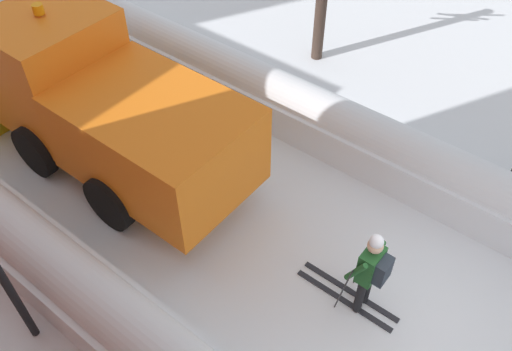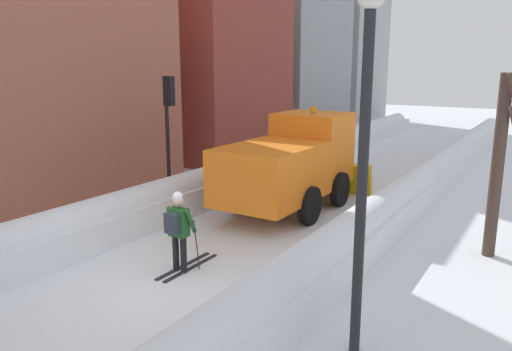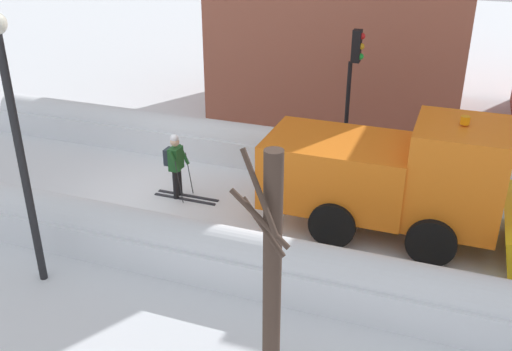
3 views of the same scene
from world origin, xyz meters
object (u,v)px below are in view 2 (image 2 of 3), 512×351
at_px(traffic_light_pole, 169,116).
at_px(street_lamp, 365,132).
at_px(plow_truck, 293,163).
at_px(bare_tree_near, 498,164).
at_px(skier, 179,228).

xyz_separation_m(traffic_light_pole, street_lamp, (7.99, -4.82, 0.60)).
bearing_deg(plow_truck, street_lamp, -55.21).
bearing_deg(traffic_light_pole, bare_tree_near, 4.47).
distance_m(skier, traffic_light_pole, 5.63).
bearing_deg(plow_truck, traffic_light_pole, -153.07).
distance_m(plow_truck, skier, 5.64).
xyz_separation_m(plow_truck, street_lamp, (4.56, -6.56, 2.01)).
height_order(plow_truck, street_lamp, street_lamp).
bearing_deg(bare_tree_near, street_lamp, -102.79).
relative_size(plow_truck, traffic_light_pole, 1.46).
bearing_deg(traffic_light_pole, plow_truck, 26.93).
bearing_deg(street_lamp, skier, 167.88).
bearing_deg(skier, traffic_light_pole, 132.94).
xyz_separation_m(street_lamp, bare_tree_near, (1.26, 5.54, -1.27)).
distance_m(street_lamp, bare_tree_near, 5.82).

